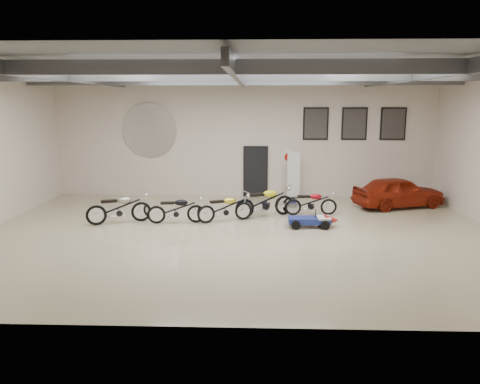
{
  "coord_description": "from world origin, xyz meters",
  "views": [
    {
      "loc": [
        0.52,
        -13.82,
        4.03
      ],
      "look_at": [
        0.0,
        1.2,
        1.1
      ],
      "focal_mm": 35.0,
      "sensor_mm": 36.0,
      "label": 1
    }
  ],
  "objects_px": {
    "motorcycle_gold": "(225,207)",
    "go_kart": "(314,218)",
    "motorcycle_black": "(176,209)",
    "banner_stand": "(293,176)",
    "vintage_car": "(398,192)",
    "motorcycle_yellow": "(265,201)",
    "motorcycle_red": "(311,202)",
    "motorcycle_silver": "(119,207)"
  },
  "relations": [
    {
      "from": "motorcycle_red",
      "to": "banner_stand",
      "type": "bearing_deg",
      "value": 94.73
    },
    {
      "from": "motorcycle_silver",
      "to": "motorcycle_gold",
      "type": "relative_size",
      "value": 1.09
    },
    {
      "from": "motorcycle_black",
      "to": "motorcycle_gold",
      "type": "height_order",
      "value": "motorcycle_gold"
    },
    {
      "from": "motorcycle_black",
      "to": "motorcycle_red",
      "type": "height_order",
      "value": "motorcycle_black"
    },
    {
      "from": "motorcycle_gold",
      "to": "motorcycle_silver",
      "type": "bearing_deg",
      "value": 162.28
    },
    {
      "from": "motorcycle_silver",
      "to": "motorcycle_yellow",
      "type": "xyz_separation_m",
      "value": [
        4.88,
        1.08,
        0.03
      ]
    },
    {
      "from": "motorcycle_yellow",
      "to": "go_kart",
      "type": "relative_size",
      "value": 1.32
    },
    {
      "from": "motorcycle_silver",
      "to": "motorcycle_black",
      "type": "height_order",
      "value": "motorcycle_silver"
    },
    {
      "from": "motorcycle_gold",
      "to": "go_kart",
      "type": "distance_m",
      "value": 2.99
    },
    {
      "from": "motorcycle_silver",
      "to": "motorcycle_black",
      "type": "bearing_deg",
      "value": -19.84
    },
    {
      "from": "motorcycle_yellow",
      "to": "vintage_car",
      "type": "height_order",
      "value": "vintage_car"
    },
    {
      "from": "motorcycle_black",
      "to": "go_kart",
      "type": "height_order",
      "value": "motorcycle_black"
    },
    {
      "from": "motorcycle_silver",
      "to": "motorcycle_red",
      "type": "distance_m",
      "value": 6.69
    },
    {
      "from": "motorcycle_yellow",
      "to": "banner_stand",
      "type": "bearing_deg",
      "value": 43.95
    },
    {
      "from": "banner_stand",
      "to": "go_kart",
      "type": "xyz_separation_m",
      "value": [
        0.32,
        -4.54,
        -0.66
      ]
    },
    {
      "from": "motorcycle_red",
      "to": "motorcycle_silver",
      "type": "bearing_deg",
      "value": -171.47
    },
    {
      "from": "motorcycle_black",
      "to": "motorcycle_gold",
      "type": "relative_size",
      "value": 0.98
    },
    {
      "from": "vintage_car",
      "to": "go_kart",
      "type": "bearing_deg",
      "value": 112.12
    },
    {
      "from": "motorcycle_yellow",
      "to": "motorcycle_red",
      "type": "xyz_separation_m",
      "value": [
        1.66,
        0.3,
        -0.1
      ]
    },
    {
      "from": "motorcycle_yellow",
      "to": "go_kart",
      "type": "xyz_separation_m",
      "value": [
        1.57,
        -1.33,
        -0.27
      ]
    },
    {
      "from": "motorcycle_yellow",
      "to": "motorcycle_red",
      "type": "height_order",
      "value": "motorcycle_yellow"
    },
    {
      "from": "go_kart",
      "to": "banner_stand",
      "type": "bearing_deg",
      "value": 92.37
    },
    {
      "from": "motorcycle_gold",
      "to": "vintage_car",
      "type": "bearing_deg",
      "value": -2.94
    },
    {
      "from": "banner_stand",
      "to": "motorcycle_yellow",
      "type": "relative_size",
      "value": 0.88
    },
    {
      "from": "banner_stand",
      "to": "vintage_car",
      "type": "height_order",
      "value": "banner_stand"
    },
    {
      "from": "vintage_car",
      "to": "motorcycle_black",
      "type": "bearing_deg",
      "value": 90.27
    },
    {
      "from": "motorcycle_black",
      "to": "motorcycle_red",
      "type": "relative_size",
      "value": 1.03
    },
    {
      "from": "motorcycle_black",
      "to": "motorcycle_gold",
      "type": "bearing_deg",
      "value": 1.25
    },
    {
      "from": "motorcycle_gold",
      "to": "vintage_car",
      "type": "height_order",
      "value": "vintage_car"
    },
    {
      "from": "motorcycle_silver",
      "to": "go_kart",
      "type": "relative_size",
      "value": 1.26
    },
    {
      "from": "motorcycle_black",
      "to": "go_kart",
      "type": "distance_m",
      "value": 4.56
    },
    {
      "from": "motorcycle_black",
      "to": "motorcycle_yellow",
      "type": "relative_size",
      "value": 0.86
    },
    {
      "from": "banner_stand",
      "to": "vintage_car",
      "type": "bearing_deg",
      "value": -24.85
    },
    {
      "from": "motorcycle_gold",
      "to": "vintage_car",
      "type": "xyz_separation_m",
      "value": [
        6.52,
        2.43,
        0.1
      ]
    },
    {
      "from": "motorcycle_silver",
      "to": "motorcycle_yellow",
      "type": "height_order",
      "value": "motorcycle_yellow"
    },
    {
      "from": "motorcycle_red",
      "to": "go_kart",
      "type": "xyz_separation_m",
      "value": [
        -0.1,
        -1.63,
        -0.17
      ]
    },
    {
      "from": "banner_stand",
      "to": "go_kart",
      "type": "relative_size",
      "value": 1.16
    },
    {
      "from": "motorcycle_gold",
      "to": "go_kart",
      "type": "height_order",
      "value": "motorcycle_gold"
    },
    {
      "from": "motorcycle_gold",
      "to": "motorcycle_yellow",
      "type": "bearing_deg",
      "value": 4.76
    },
    {
      "from": "go_kart",
      "to": "vintage_car",
      "type": "xyz_separation_m",
      "value": [
        3.6,
        3.04,
        0.3
      ]
    },
    {
      "from": "banner_stand",
      "to": "motorcycle_black",
      "type": "xyz_separation_m",
      "value": [
        -4.23,
        -4.2,
        -0.47
      ]
    },
    {
      "from": "banner_stand",
      "to": "motorcycle_silver",
      "type": "xyz_separation_m",
      "value": [
        -6.13,
        -4.28,
        -0.42
      ]
    }
  ]
}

